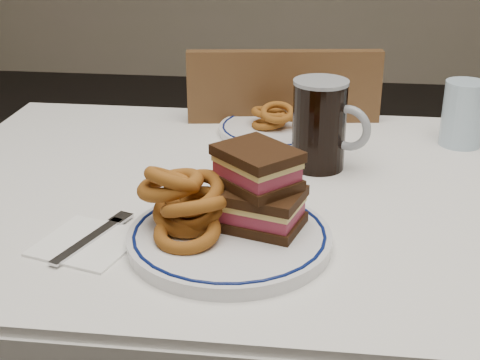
# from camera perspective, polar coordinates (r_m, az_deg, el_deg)

# --- Properties ---
(dining_table) EXTENTS (1.27, 0.87, 0.75)m
(dining_table) POSITION_cam_1_polar(r_m,az_deg,el_deg) (1.19, 3.33, -5.37)
(dining_table) COLOR silver
(dining_table) RESTS_ON floor
(chair_far) EXTENTS (0.47, 0.47, 0.91)m
(chair_far) POSITION_cam_1_polar(r_m,az_deg,el_deg) (1.69, 3.19, -2.01)
(chair_far) COLOR #422515
(chair_far) RESTS_ON floor
(main_plate) EXTENTS (0.29, 0.29, 0.02)m
(main_plate) POSITION_cam_1_polar(r_m,az_deg,el_deg) (0.96, -0.90, -4.93)
(main_plate) COLOR white
(main_plate) RESTS_ON dining_table
(reuben_sandwich) EXTENTS (0.15, 0.14, 0.12)m
(reuben_sandwich) POSITION_cam_1_polar(r_m,az_deg,el_deg) (0.96, 1.69, -0.69)
(reuben_sandwich) COLOR black
(reuben_sandwich) RESTS_ON main_plate
(onion_rings_main) EXTENTS (0.14, 0.15, 0.12)m
(onion_rings_main) POSITION_cam_1_polar(r_m,az_deg,el_deg) (0.96, -4.64, -1.95)
(onion_rings_main) COLOR #6A370E
(onion_rings_main) RESTS_ON main_plate
(ketchup_ramekin) EXTENTS (0.05, 0.05, 0.03)m
(ketchup_ramekin) POSITION_cam_1_polar(r_m,az_deg,el_deg) (1.02, -0.89, -1.62)
(ketchup_ramekin) COLOR silver
(ketchup_ramekin) RESTS_ON main_plate
(beer_mug) EXTENTS (0.14, 0.10, 0.16)m
(beer_mug) POSITION_cam_1_polar(r_m,az_deg,el_deg) (1.21, 6.93, 4.75)
(beer_mug) COLOR black
(beer_mug) RESTS_ON dining_table
(water_glass) EXTENTS (0.08, 0.08, 0.13)m
(water_glass) POSITION_cam_1_polar(r_m,az_deg,el_deg) (1.39, 18.51, 5.39)
(water_glass) COLOR #ADC9DF
(water_glass) RESTS_ON dining_table
(far_plate) EXTENTS (0.24, 0.24, 0.02)m
(far_plate) POSITION_cam_1_polar(r_m,az_deg,el_deg) (1.40, 3.17, 4.35)
(far_plate) COLOR white
(far_plate) RESTS_ON dining_table
(onion_rings_far) EXTENTS (0.12, 0.10, 0.06)m
(onion_rings_far) POSITION_cam_1_polar(r_m,az_deg,el_deg) (1.39, 3.06, 5.44)
(onion_rings_far) COLOR #6A370E
(onion_rings_far) RESTS_ON far_plate
(napkin_fork) EXTENTS (0.16, 0.18, 0.01)m
(napkin_fork) POSITION_cam_1_polar(r_m,az_deg,el_deg) (0.99, -12.74, -5.14)
(napkin_fork) COLOR white
(napkin_fork) RESTS_ON dining_table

